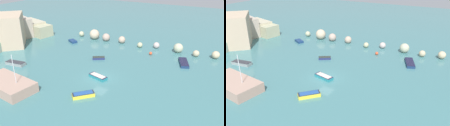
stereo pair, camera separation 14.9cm
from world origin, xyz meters
TOP-DOWN VIEW (x-y plane):
  - cove_water at (0.00, 0.00)m, footprint 160.00×160.00m
  - cliff_headland_left at (-30.80, 8.09)m, footprint 21.75×23.71m
  - rock_breakwater at (-1.21, 18.61)m, footprint 39.56×2.61m
  - stone_dock at (-10.63, -9.75)m, footprint 9.61×5.70m
  - channel_buoy at (4.17, 14.56)m, footprint 0.66×0.66m
  - moored_boat_0 at (-8.58, -9.74)m, footprint 2.53×4.49m
  - moored_boat_1 at (-17.13, -2.62)m, footprint 4.01×1.84m
  - moored_boat_2 at (1.00, -6.21)m, footprint 3.13×3.16m
  - moored_boat_3 at (-15.76, 13.83)m, footprint 2.84×2.42m
  - moored_boat_4 at (-4.42, 7.29)m, footprint 2.64×2.17m
  - moored_boat_5 at (11.46, 12.84)m, footprint 2.89×4.71m
  - moored_boat_6 at (-0.17, -0.08)m, footprint 3.60×2.01m

SIDE VIEW (x-z plane):
  - cove_water at x=0.00m, z-range 0.00..0.00m
  - moored_boat_4 at x=-4.42m, z-range 0.00..0.49m
  - moored_boat_3 at x=-15.76m, z-range 0.00..0.49m
  - moored_boat_5 at x=11.46m, z-range 0.00..0.54m
  - moored_boat_6 at x=-0.17m, z-range 0.01..0.55m
  - moored_boat_1 at x=-17.13m, z-range 0.00..0.63m
  - channel_buoy at x=4.17m, z-range 0.00..0.66m
  - moored_boat_2 at x=1.00m, z-range 0.01..0.66m
  - moored_boat_0 at x=-8.58m, z-range -2.66..3.44m
  - stone_dock at x=-10.63m, z-range 0.00..1.57m
  - rock_breakwater at x=-1.21m, z-range -0.29..2.23m
  - cliff_headland_left at x=-30.80m, z-range -1.31..5.94m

